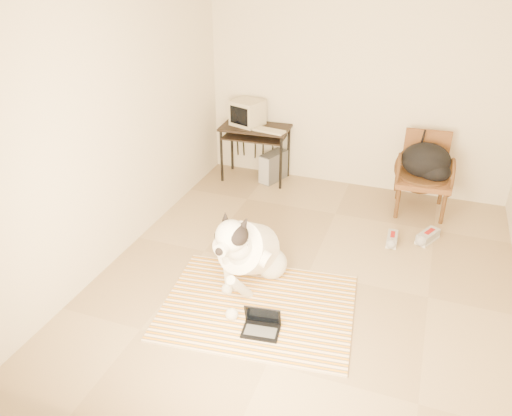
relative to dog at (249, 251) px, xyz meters
The scene contains 15 objects.
floor 0.73m from the dog, 35.07° to the left, with size 4.50×4.50×0.00m, color tan.
wall_back 2.84m from the dog, 78.83° to the left, with size 4.50×4.50×0.00m, color beige.
wall_front 2.19m from the dog, 74.73° to the right, with size 4.50×4.50×0.00m, color beige.
wall_left 1.82m from the dog, 166.30° to the left, with size 4.50×4.50×0.00m, color beige.
rug 0.53m from the dog, 57.33° to the right, with size 1.87×1.52×0.02m.
dog is the anchor object (origin of this frame).
laptop 0.77m from the dog, 60.68° to the right, with size 0.35×0.27×0.22m.
computer_desk 2.46m from the dog, 108.57° to the left, with size 0.95×0.56×0.77m.
crt_monitor 2.60m from the dog, 110.96° to the left, with size 0.47×0.46×0.34m.
desk_keyboard 2.30m from the dog, 103.69° to the left, with size 0.42×0.16×0.03m, color #BFB296.
pc_tower 2.42m from the dog, 102.49° to the left, with size 0.32×0.47×0.41m.
rattan_chair 2.63m from the dog, 56.08° to the left, with size 0.68×0.66×0.96m.
backpack 2.64m from the dog, 55.46° to the left, with size 0.59×0.49×0.43m.
sneaker_left 1.79m from the dog, 44.78° to the left, with size 0.12×0.29×0.10m.
sneaker_right 2.18m from the dog, 41.11° to the left, with size 0.27×0.36×0.12m.
Camera 1 is at (0.91, -4.10, 3.01)m, focal length 35.00 mm.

